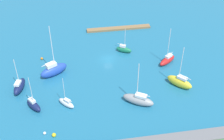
# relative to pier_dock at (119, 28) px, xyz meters

# --- Properties ---
(water) EXTENTS (160.00, 160.00, 0.00)m
(water) POSITION_rel_pier_dock_xyz_m (6.28, 17.24, -0.34)
(water) COLOR #1E668C
(water) RESTS_ON ground
(pier_dock) EXTENTS (21.79, 2.09, 0.68)m
(pier_dock) POSITION_rel_pier_dock_xyz_m (0.00, 0.00, 0.00)
(pier_dock) COLOR olive
(pier_dock) RESTS_ON ground
(sailboat_navy_far_north) EXTENTS (4.39, 5.16, 9.33)m
(sailboat_navy_far_north) POSITION_rel_pier_dock_xyz_m (26.52, 34.66, 0.70)
(sailboat_navy_far_north) COLOR #141E4C
(sailboat_navy_far_north) RESTS_ON water
(sailboat_gray_off_beacon) EXTENTS (7.73, 6.01, 11.63)m
(sailboat_gray_off_beacon) POSITION_rel_pier_dock_xyz_m (1.91, 37.04, 0.98)
(sailboat_gray_off_beacon) COLOR gray
(sailboat_gray_off_beacon) RESTS_ON water
(sailboat_red_far_south) EXTENTS (6.22, 5.19, 11.28)m
(sailboat_red_far_south) POSITION_rel_pier_dock_xyz_m (-10.16, 21.90, 0.75)
(sailboat_red_far_south) COLOR red
(sailboat_red_far_south) RESTS_ON water
(sailboat_blue_by_breakwater) EXTENTS (8.08, 6.16, 14.71)m
(sailboat_blue_by_breakwater) POSITION_rel_pier_dock_xyz_m (21.78, 22.35, 1.38)
(sailboat_blue_by_breakwater) COLOR #2347B2
(sailboat_blue_by_breakwater) RESTS_ON water
(sailboat_yellow_lone_south) EXTENTS (6.15, 6.46, 11.65)m
(sailboat_yellow_lone_south) POSITION_rel_pier_dock_xyz_m (-10.02, 32.32, 1.12)
(sailboat_yellow_lone_south) COLOR yellow
(sailboat_yellow_lone_south) RESTS_ON water
(sailboat_white_inner_mooring) EXTENTS (4.22, 4.33, 8.20)m
(sailboat_white_inner_mooring) POSITION_rel_pier_dock_xyz_m (18.90, 35.04, 0.57)
(sailboat_white_inner_mooring) COLOR white
(sailboat_white_inner_mooring) RESTS_ON water
(sailboat_green_center_basin) EXTENTS (4.92, 3.64, 8.01)m
(sailboat_green_center_basin) POSITION_rel_pier_dock_xyz_m (1.01, 14.28, 0.67)
(sailboat_green_center_basin) COLOR #19724C
(sailboat_green_center_basin) RESTS_ON water
(sailboat_navy_east_end) EXTENTS (3.47, 6.51, 9.11)m
(sailboat_navy_east_end) POSITION_rel_pier_dock_xyz_m (30.40, 27.31, 0.90)
(sailboat_navy_east_end) COLOR #141E4C
(sailboat_navy_east_end) RESTS_ON water
(mooring_buoy_orange) EXTENTS (0.71, 0.71, 0.71)m
(mooring_buoy_orange) POSITION_rel_pier_dock_xyz_m (25.37, 14.37, 0.01)
(mooring_buoy_orange) COLOR orange
(mooring_buoy_orange) RESTS_ON water
(mooring_buoy_white) EXTENTS (0.66, 0.66, 0.66)m
(mooring_buoy_white) POSITION_rel_pier_dock_xyz_m (23.87, 43.14, -0.01)
(mooring_buoy_white) COLOR white
(mooring_buoy_white) RESTS_ON water
(mooring_buoy_yellow) EXTENTS (0.89, 0.89, 0.89)m
(mooring_buoy_yellow) POSITION_rel_pier_dock_xyz_m (21.89, 44.07, 0.10)
(mooring_buoy_yellow) COLOR yellow
(mooring_buoy_yellow) RESTS_ON water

